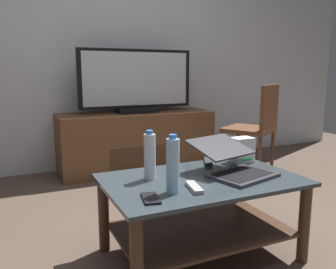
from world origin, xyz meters
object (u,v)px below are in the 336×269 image
Objects in this scene: coffee_table at (201,203)px; laptop at (233,163)px; water_bottle_near at (173,165)px; tv_remote at (194,187)px; media_cabinet at (137,141)px; router_box at (242,150)px; soundbar_remote at (208,162)px; cell_phone at (151,198)px; television at (137,83)px; dining_chair at (257,124)px; water_bottle_far at (150,156)px.

coffee_table is 0.28m from laptop.
water_bottle_near is 0.17m from tv_remote.
media_cabinet is 10.15× the size of router_box.
tv_remote is 0.50m from soundbar_remote.
laptop reaches higher than cell_phone.
television reaches higher than cell_phone.
television is at bearing -90.00° from media_cabinet.
dining_chair is 3.19× the size of water_bottle_near.
television is 1.59m from soundbar_remote.
coffee_table is 0.49m from router_box.
laptop reaches higher than tv_remote.
dining_chair reaches higher than coffee_table.
router_box is 1.11× the size of cell_phone.
dining_chair is at bearing 53.81° from tv_remote.
router_box is (-0.91, -0.98, 0.03)m from dining_chair.
water_bottle_near is (-1.54, -1.31, 0.08)m from dining_chair.
router_box is 0.62m from tv_remote.
water_bottle_near reaches higher than router_box.
media_cabinet is 1.79× the size of dining_chair.
soundbar_remote is at bearing 62.39° from tv_remote.
laptop is 0.46m from water_bottle_far.
router_box reaches higher than tv_remote.
laptop is at bearing 33.78° from tv_remote.
router_box is at bearing 11.47° from soundbar_remote.
television is 7.30× the size of soundbar_remote.
coffee_table is 0.24m from tv_remote.
water_bottle_far reaches higher than laptop.
laptop is 0.26m from soundbar_remote.
laptop is (-1.11, -1.18, 0.01)m from dining_chair.
media_cabinet reaches higher than tv_remote.
cell_phone is (-0.36, -0.18, 0.15)m from coffee_table.
water_bottle_near is at bearing -85.43° from water_bottle_far.
media_cabinet is 11.22× the size of cell_phone.
dining_chair is 3.39× the size of water_bottle_far.
dining_chair is at bearing 67.31° from soundbar_remote.
cell_phone is (-0.76, -0.36, -0.07)m from router_box.
water_bottle_near is 1.06× the size of water_bottle_far.
cell_phone is (-0.63, -1.95, -0.45)m from television.
cell_phone is at bearing -141.12° from dining_chair.
cell_phone is (-0.13, -0.04, -0.13)m from water_bottle_near.
router_box reaches higher than media_cabinet.
dining_chair is 6.28× the size of cell_phone.
tv_remote is at bearing -101.53° from media_cabinet.
media_cabinet is 1.22m from dining_chair.
router_box is 0.97× the size of tv_remote.
router_box is at bearing 7.55° from water_bottle_far.
coffee_table is 1.81m from media_cabinet.
coffee_table is 7.33× the size of cell_phone.
coffee_table is 3.96× the size of water_bottle_far.
soundbar_remote is (-0.21, 0.06, -0.07)m from router_box.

